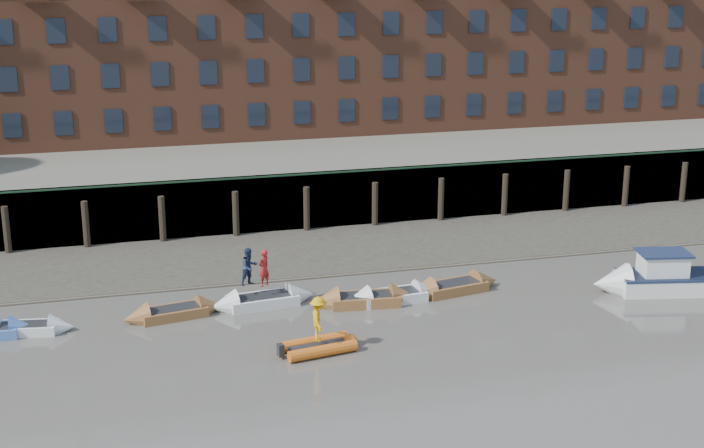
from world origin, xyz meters
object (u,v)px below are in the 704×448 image
object	(u,v)px
rowboat_3	(263,301)
rowboat_5	(393,297)
person_rib_crew	(318,319)
rowboat_4	(365,300)
motor_launch	(649,279)
person_rower_b	(249,267)
person_rower_a	(264,268)
rib_tender	(321,346)
rowboat_1	(25,328)
rowboat_2	(173,313)
rowboat_6	(454,287)

from	to	relation	value
rowboat_3	rowboat_5	world-z (taller)	rowboat_3
rowboat_3	person_rib_crew	world-z (taller)	person_rib_crew
rowboat_4	rowboat_5	xyz separation A→B (m)	(1.34, 0.08, -0.01)
motor_launch	person_rower_b	bearing A→B (deg)	1.60
person_rower_b	person_rib_crew	xyz separation A→B (m)	(1.79, -5.95, -0.38)
rowboat_5	person_rower_a	distance (m)	6.02
rowboat_3	rib_tender	xyz separation A→B (m)	(1.37, -5.62, -0.01)
rowboat_1	person_rower_a	xyz separation A→B (m)	(10.27, 0.59, 1.58)
motor_launch	person_rower_b	distance (m)	18.60
rowboat_2	person_rower_b	size ratio (longest dim) A/B	2.66
rowboat_4	person_rower_a	xyz separation A→B (m)	(-4.39, 1.09, 1.54)
rowboat_4	motor_launch	distance (m)	13.42
rowboat_1	rib_tender	distance (m)	12.62
rowboat_2	rib_tender	distance (m)	7.51
rowboat_6	person_rower_a	bearing A→B (deg)	165.02
rowboat_2	rowboat_3	size ratio (longest dim) A/B	0.92
person_rib_crew	rowboat_6	bearing A→B (deg)	-46.79
rowboat_5	person_rower_b	bearing A→B (deg)	163.54
rowboat_5	person_rower_b	size ratio (longest dim) A/B	2.76
rib_tender	motor_launch	bearing A→B (deg)	-0.43
rowboat_3	rowboat_5	distance (m)	5.90
rib_tender	rowboat_4	bearing A→B (deg)	45.75
rowboat_3	rowboat_6	size ratio (longest dim) A/B	1.00
rowboat_2	person_rower_b	xyz separation A→B (m)	(3.50, 0.68, 1.58)
rowboat_5	person_rib_crew	distance (m)	6.63
rowboat_4	motor_launch	world-z (taller)	motor_launch
motor_launch	person_rower_a	world-z (taller)	person_rower_a
rib_tender	rowboat_1	bearing A→B (deg)	146.45
rowboat_2	person_rib_crew	size ratio (longest dim) A/B	2.51
rowboat_6	rowboat_2	bearing A→B (deg)	168.04
rowboat_5	rowboat_4	bearing A→B (deg)	178.18
rowboat_2	rowboat_4	bearing A→B (deg)	-14.89
rowboat_3	motor_launch	xyz separation A→B (m)	(17.77, -2.87, 0.39)
rowboat_6	person_rower_a	distance (m)	9.01
rowboat_2	person_rower_a	distance (m)	4.41
rib_tender	person_rib_crew	xyz separation A→B (m)	(-0.10, -0.05, 1.19)
rowboat_3	rib_tender	distance (m)	5.78
rowboat_3	person_rib_crew	xyz separation A→B (m)	(1.27, -5.67, 1.17)
rowboat_6	motor_launch	distance (m)	9.13
rowboat_5	person_rower_b	xyz separation A→B (m)	(-6.34, 1.28, 1.57)
rowboat_1	person_rib_crew	world-z (taller)	person_rib_crew
rowboat_5	person_rower_b	world-z (taller)	person_rower_b
person_rower_b	rowboat_3	bearing A→B (deg)	-54.13
rowboat_5	person_rib_crew	xyz separation A→B (m)	(-4.54, -4.67, 1.18)
person_rower_b	person_rib_crew	distance (m)	6.23
rowboat_2	rowboat_4	size ratio (longest dim) A/B	0.93
rowboat_3	rib_tender	world-z (taller)	rowboat_3
rowboat_6	rib_tender	xyz separation A→B (m)	(-7.57, -5.06, -0.01)
motor_launch	person_rower_a	size ratio (longest dim) A/B	3.73
rowboat_1	person_rower_a	distance (m)	10.41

